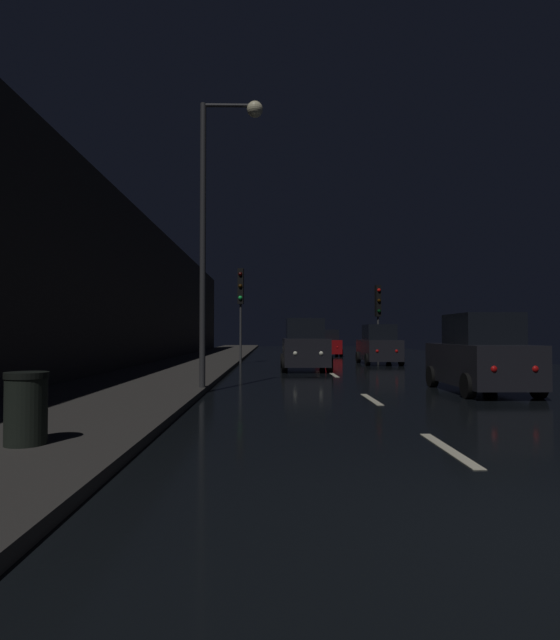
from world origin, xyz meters
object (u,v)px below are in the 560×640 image
(traffic_light_far_right, at_px, (378,306))
(car_distant_taillights, at_px, (328,344))
(traffic_light_far_left, at_px, (241,294))
(car_approaching_headlights, at_px, (305,346))
(car_parked_right_far, at_px, (379,346))
(streetlamp_overhead, at_px, (219,201))
(trash_bin_curbside, at_px, (26,408))
(car_parked_right_near, at_px, (480,356))

(traffic_light_far_right, height_order, car_distant_taillights, traffic_light_far_right)
(traffic_light_far_left, height_order, car_approaching_headlights, traffic_light_far_left)
(car_approaching_headlights, relative_size, car_parked_right_far, 1.09)
(traffic_light_far_right, xyz_separation_m, car_distant_taillights, (-2.35, 6.44, -2.41))
(car_approaching_headlights, distance_m, car_parked_right_far, 6.20)
(streetlamp_overhead, distance_m, car_parked_right_far, 15.97)
(traffic_light_far_right, xyz_separation_m, trash_bin_curbside, (-9.62, -25.11, -2.66))
(car_approaching_headlights, bearing_deg, traffic_light_far_left, -147.74)
(traffic_light_far_left, bearing_deg, car_parked_right_far, 90.15)
(streetlamp_overhead, height_order, car_approaching_headlights, streetlamp_overhead)
(traffic_light_far_left, xyz_separation_m, car_distant_taillights, (5.77, 10.14, -2.85))
(car_parked_right_near, distance_m, car_parked_right_far, 13.64)
(car_approaching_headlights, height_order, car_distant_taillights, car_approaching_headlights)
(car_parked_right_near, relative_size, car_parked_right_far, 1.02)
(streetlamp_overhead, height_order, car_parked_right_far, streetlamp_overhead)
(trash_bin_curbside, relative_size, car_parked_right_far, 0.22)
(traffic_light_far_left, xyz_separation_m, streetlamp_overhead, (0.23, -14.05, 1.45))
(car_approaching_headlights, bearing_deg, streetlamp_overhead, -17.58)
(streetlamp_overhead, xyz_separation_m, car_approaching_headlights, (2.89, 9.11, -4.14))
(car_parked_right_near, bearing_deg, trash_bin_curbside, 129.99)
(car_approaching_headlights, relative_size, car_distant_taillights, 1.19)
(car_approaching_headlights, xyz_separation_m, car_parked_right_far, (4.20, 4.56, -0.08))
(streetlamp_overhead, xyz_separation_m, car_parked_right_near, (7.09, 0.04, -4.20))
(traffic_light_far_right, xyz_separation_m, car_parked_right_near, (-0.80, -17.72, -2.31))
(streetlamp_overhead, relative_size, car_approaching_headlights, 1.76)
(car_parked_right_near, height_order, car_parked_right_far, car_parked_right_near)
(trash_bin_curbside, xyz_separation_m, car_distant_taillights, (7.27, 31.56, 0.25))
(car_parked_right_far, bearing_deg, trash_bin_curbside, 157.25)
(car_distant_taillights, distance_m, car_parked_right_far, 10.63)
(traffic_light_far_left, height_order, car_parked_right_near, traffic_light_far_left)
(trash_bin_curbside, bearing_deg, streetlamp_overhead, 76.76)
(trash_bin_curbside, height_order, car_parked_right_near, car_parked_right_near)
(traffic_light_far_right, relative_size, car_parked_right_far, 1.10)
(streetlamp_overhead, distance_m, car_distant_taillights, 25.19)
(traffic_light_far_left, relative_size, streetlamp_overhead, 0.64)
(car_parked_right_far, bearing_deg, traffic_light_far_right, -11.14)
(traffic_light_far_left, distance_m, streetlamp_overhead, 14.13)
(car_parked_right_near, bearing_deg, traffic_light_far_left, 27.58)
(traffic_light_far_left, bearing_deg, car_approaching_headlights, 35.36)
(traffic_light_far_left, height_order, car_parked_right_far, traffic_light_far_left)
(car_distant_taillights, relative_size, car_parked_right_far, 0.91)
(traffic_light_far_right, relative_size, car_parked_right_near, 1.08)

